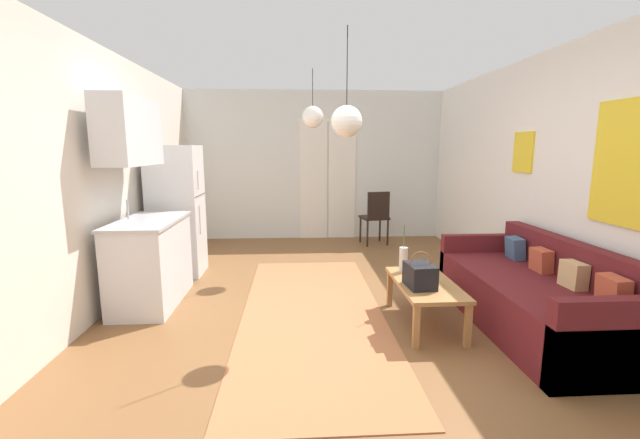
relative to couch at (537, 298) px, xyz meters
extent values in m
cube|color=brown|center=(-1.81, 0.05, -0.33)|extent=(5.08, 8.36, 0.10)
cube|color=silver|center=(-1.81, 3.98, 1.02)|extent=(4.68, 0.10, 2.60)
cube|color=white|center=(-1.83, 3.92, 0.75)|extent=(0.48, 0.02, 2.06)
cube|color=white|center=(-1.33, 3.92, 0.75)|extent=(0.48, 0.02, 2.06)
cube|color=white|center=(-1.58, 3.92, 1.81)|extent=(1.07, 0.03, 0.06)
cube|color=white|center=(0.48, 0.05, 1.02)|extent=(0.10, 7.96, 2.60)
cube|color=yellow|center=(0.42, -0.42, 1.21)|extent=(0.02, 0.91, 0.99)
cube|color=yellow|center=(0.42, 1.16, 1.28)|extent=(0.02, 0.38, 0.46)
cube|color=silver|center=(-4.10, 0.05, 1.02)|extent=(0.10, 7.96, 2.60)
cube|color=green|center=(-4.04, 1.27, 1.50)|extent=(0.02, 0.32, 0.40)
cube|color=#B26B42|center=(-2.01, 0.44, -0.27)|extent=(1.37, 3.56, 0.01)
cube|color=#5B191E|center=(-0.08, 0.00, -0.05)|extent=(0.89, 2.10, 0.46)
cube|color=#5B191E|center=(0.29, 0.00, 0.12)|extent=(0.15, 2.10, 0.79)
cube|color=#5B191E|center=(-0.08, -0.99, 0.05)|extent=(0.89, 0.11, 0.65)
cube|color=#5B191E|center=(-0.08, 0.99, 0.05)|extent=(0.89, 0.11, 0.65)
cube|color=#B74C33|center=(0.14, -0.68, 0.30)|extent=(0.15, 0.24, 0.24)
cube|color=tan|center=(0.14, -0.24, 0.29)|extent=(0.13, 0.22, 0.22)
cube|color=#B74C33|center=(0.14, 0.21, 0.29)|extent=(0.13, 0.22, 0.22)
cube|color=#3D5B7F|center=(0.14, 0.67, 0.29)|extent=(0.16, 0.23, 0.24)
cube|color=#A87542|center=(-0.99, 0.13, 0.11)|extent=(0.51, 1.01, 0.04)
cube|color=#A87542|center=(-1.20, -0.34, -0.09)|extent=(0.05, 0.05, 0.37)
cube|color=#A87542|center=(-0.77, -0.34, -0.09)|extent=(0.05, 0.05, 0.37)
cube|color=#A87542|center=(-1.20, 0.59, -0.09)|extent=(0.05, 0.05, 0.37)
cube|color=#A87542|center=(-0.77, 0.59, -0.09)|extent=(0.05, 0.05, 0.37)
cylinder|color=beige|center=(-1.11, 0.45, 0.25)|extent=(0.08, 0.08, 0.25)
cylinder|color=#477F42|center=(-1.11, 0.45, 0.48)|extent=(0.01, 0.01, 0.22)
cube|color=black|center=(-1.08, 0.00, 0.23)|extent=(0.24, 0.31, 0.21)
torus|color=brown|center=(-1.08, 0.00, 0.35)|extent=(0.19, 0.01, 0.19)
cube|color=white|center=(-3.67, 1.87, 0.54)|extent=(0.60, 0.59, 1.64)
cube|color=#4C4C51|center=(-3.37, 1.87, 0.75)|extent=(0.01, 0.56, 0.01)
cylinder|color=#B7BABF|center=(-3.35, 1.71, 0.94)|extent=(0.02, 0.02, 0.23)
cylinder|color=#B7BABF|center=(-3.35, 1.71, 0.45)|extent=(0.02, 0.02, 0.36)
cube|color=silver|center=(-3.67, 0.84, 0.15)|extent=(0.55, 1.11, 0.86)
cube|color=#B7BABF|center=(-3.67, 0.84, 0.59)|extent=(0.58, 1.14, 0.03)
cube|color=#999BA0|center=(-3.67, 0.90, 0.55)|extent=(0.36, 0.40, 0.10)
cylinder|color=#B7BABF|center=(-3.89, 0.90, 0.71)|extent=(0.02, 0.02, 0.20)
cube|color=silver|center=(-3.79, 0.84, 1.49)|extent=(0.32, 1.00, 0.66)
cylinder|color=black|center=(-0.69, 3.57, -0.06)|extent=(0.03, 0.03, 0.44)
cylinder|color=black|center=(-1.04, 3.51, -0.06)|extent=(0.03, 0.03, 0.44)
cylinder|color=black|center=(-0.63, 3.24, -0.06)|extent=(0.03, 0.03, 0.44)
cylinder|color=black|center=(-0.98, 3.17, -0.06)|extent=(0.03, 0.03, 0.44)
cube|color=black|center=(-0.84, 3.37, 0.18)|extent=(0.49, 0.47, 0.04)
cube|color=black|center=(-0.80, 3.20, 0.41)|extent=(0.38, 0.10, 0.44)
cylinder|color=black|center=(-1.72, 0.16, 2.01)|extent=(0.01, 0.01, 0.64)
sphere|color=white|center=(-1.72, 0.16, 1.55)|extent=(0.27, 0.27, 0.27)
cylinder|color=black|center=(-1.93, 2.03, 2.09)|extent=(0.01, 0.01, 0.46)
sphere|color=white|center=(-1.93, 2.03, 1.73)|extent=(0.28, 0.28, 0.28)
camera|label=1|loc=(-2.17, -3.40, 1.33)|focal=23.07mm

